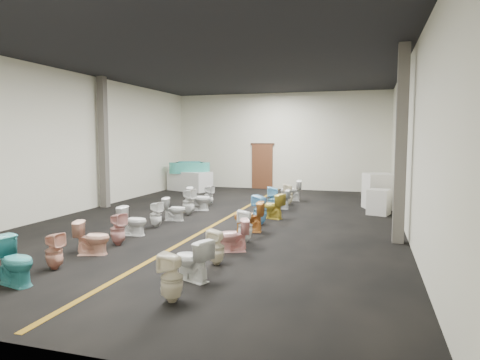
% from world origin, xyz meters
% --- Properties ---
extents(floor, '(16.00, 16.00, 0.00)m').
position_xyz_m(floor, '(0.00, 0.00, 0.00)').
color(floor, black).
rests_on(floor, ground).
extents(ceiling, '(16.00, 16.00, 0.00)m').
position_xyz_m(ceiling, '(0.00, 0.00, 4.50)').
color(ceiling, black).
rests_on(ceiling, ground).
extents(wall_back, '(10.00, 0.00, 10.00)m').
position_xyz_m(wall_back, '(0.00, 8.00, 2.25)').
color(wall_back, beige).
rests_on(wall_back, ground).
extents(wall_left, '(0.00, 16.00, 16.00)m').
position_xyz_m(wall_left, '(-5.00, 0.00, 2.25)').
color(wall_left, beige).
rests_on(wall_left, ground).
extents(wall_right, '(0.00, 16.00, 16.00)m').
position_xyz_m(wall_right, '(5.00, 0.00, 2.25)').
color(wall_right, beige).
rests_on(wall_right, ground).
extents(aisle_stripe, '(0.12, 15.60, 0.01)m').
position_xyz_m(aisle_stripe, '(0.00, 0.00, 0.00)').
color(aisle_stripe, brown).
rests_on(aisle_stripe, floor).
extents(back_door, '(1.00, 0.10, 2.10)m').
position_xyz_m(back_door, '(-0.80, 7.94, 1.05)').
color(back_door, '#562D19').
rests_on(back_door, floor).
extents(door_frame, '(1.15, 0.08, 0.10)m').
position_xyz_m(door_frame, '(-0.80, 7.95, 2.12)').
color(door_frame, '#331C11').
rests_on(door_frame, back_door).
extents(column_left, '(0.25, 0.25, 4.50)m').
position_xyz_m(column_left, '(-4.75, 1.00, 2.25)').
color(column_left, '#59544C').
rests_on(column_left, floor).
extents(column_right, '(0.25, 0.25, 4.50)m').
position_xyz_m(column_right, '(4.75, -1.50, 2.25)').
color(column_right, '#59544C').
rests_on(column_right, floor).
extents(display_table, '(2.19, 1.59, 0.88)m').
position_xyz_m(display_table, '(-3.80, 6.19, 0.44)').
color(display_table, silver).
rests_on(display_table, floor).
extents(bathtub, '(1.79, 1.07, 0.55)m').
position_xyz_m(bathtub, '(-3.80, 6.19, 1.07)').
color(bathtub, teal).
rests_on(bathtub, display_table).
extents(appliance_crate_a, '(0.77, 0.77, 0.80)m').
position_xyz_m(appliance_crate_a, '(4.40, 2.20, 0.40)').
color(appliance_crate_a, beige).
rests_on(appliance_crate_a, floor).
extents(appliance_crate_b, '(1.11, 1.11, 1.21)m').
position_xyz_m(appliance_crate_b, '(4.40, 3.36, 0.60)').
color(appliance_crate_b, silver).
rests_on(appliance_crate_b, floor).
extents(appliance_crate_c, '(1.01, 1.01, 0.87)m').
position_xyz_m(appliance_crate_c, '(4.40, 4.69, 0.43)').
color(appliance_crate_c, silver).
rests_on(appliance_crate_c, floor).
extents(appliance_crate_d, '(0.70, 0.70, 0.95)m').
position_xyz_m(appliance_crate_d, '(4.40, 5.87, 0.48)').
color(appliance_crate_d, silver).
rests_on(appliance_crate_d, floor).
extents(toilet_left_0, '(0.86, 0.61, 0.80)m').
position_xyz_m(toilet_left_0, '(-1.45, -6.36, 0.40)').
color(toilet_left_0, teal).
rests_on(toilet_left_0, floor).
extents(toilet_left_1, '(0.34, 0.33, 0.69)m').
position_xyz_m(toilet_left_1, '(-1.40, -5.49, 0.34)').
color(toilet_left_1, '#DE9D85').
rests_on(toilet_left_1, floor).
extents(toilet_left_2, '(0.79, 0.60, 0.71)m').
position_xyz_m(toilet_left_2, '(-1.36, -4.42, 0.36)').
color(toilet_left_2, '#F4B69A').
rests_on(toilet_left_2, floor).
extents(toilet_left_3, '(0.42, 0.41, 0.73)m').
position_xyz_m(toilet_left_3, '(-1.30, -3.58, 0.37)').
color(toilet_left_3, '#D1958F').
rests_on(toilet_left_3, floor).
extents(toilet_left_4, '(0.74, 0.46, 0.72)m').
position_xyz_m(toilet_left_4, '(-1.49, -2.61, 0.36)').
color(toilet_left_4, white).
rests_on(toilet_left_4, floor).
extents(toilet_left_5, '(0.40, 0.39, 0.70)m').
position_xyz_m(toilet_left_5, '(-1.40, -1.59, 0.35)').
color(toilet_left_5, white).
rests_on(toilet_left_5, floor).
extents(toilet_left_6, '(0.70, 0.46, 0.67)m').
position_xyz_m(toilet_left_6, '(-1.34, -0.57, 0.34)').
color(toilet_left_6, silver).
rests_on(toilet_left_6, floor).
extents(toilet_left_7, '(0.46, 0.45, 0.83)m').
position_xyz_m(toilet_left_7, '(-1.31, 0.38, 0.41)').
color(toilet_left_7, silver).
rests_on(toilet_left_7, floor).
extents(toilet_left_8, '(0.86, 0.62, 0.79)m').
position_xyz_m(toilet_left_8, '(-1.33, 1.29, 0.39)').
color(toilet_left_8, silver).
rests_on(toilet_left_8, floor).
extents(toilet_left_9, '(0.36, 0.36, 0.73)m').
position_xyz_m(toilet_left_9, '(-1.37, 2.31, 0.36)').
color(toilet_left_9, silver).
rests_on(toilet_left_9, floor).
extents(toilet_right_0, '(0.34, 0.33, 0.74)m').
position_xyz_m(toilet_right_0, '(1.35, -6.29, 0.37)').
color(toilet_right_0, beige).
rests_on(toilet_right_0, floor).
extents(toilet_right_1, '(0.81, 0.65, 0.73)m').
position_xyz_m(toilet_right_1, '(1.25, -5.31, 0.36)').
color(toilet_right_1, white).
rests_on(toilet_right_1, floor).
extents(toilet_right_2, '(0.33, 0.32, 0.68)m').
position_xyz_m(toilet_right_2, '(1.34, -4.36, 0.34)').
color(toilet_right_2, '#EFE4C6').
rests_on(toilet_right_2, floor).
extents(toilet_right_3, '(0.78, 0.63, 0.70)m').
position_xyz_m(toilet_right_3, '(1.34, -3.37, 0.35)').
color(toilet_right_3, '#F8ADA7').
rests_on(toilet_right_3, floor).
extents(toilet_right_4, '(0.38, 0.37, 0.75)m').
position_xyz_m(toilet_right_4, '(1.36, -2.44, 0.37)').
color(toilet_right_4, white).
rests_on(toilet_right_4, floor).
extents(toilet_right_5, '(0.82, 0.53, 0.79)m').
position_xyz_m(toilet_right_5, '(1.15, -1.40, 0.39)').
color(toilet_right_5, '#CB7930').
rests_on(toilet_right_5, floor).
extents(toilet_right_6, '(0.48, 0.48, 0.83)m').
position_xyz_m(toilet_right_6, '(1.20, -0.42, 0.41)').
color(toilet_right_6, '#6EB7E5').
rests_on(toilet_right_6, floor).
extents(toilet_right_7, '(0.84, 0.64, 0.76)m').
position_xyz_m(toilet_right_7, '(1.32, 0.54, 0.38)').
color(toilet_right_7, gold).
rests_on(toilet_right_7, floor).
extents(toilet_right_8, '(0.47, 0.47, 0.86)m').
position_xyz_m(toilet_right_8, '(1.16, 1.48, 0.43)').
color(toilet_right_8, '#82CDF5').
rests_on(toilet_right_8, floor).
extents(toilet_right_9, '(0.67, 0.41, 0.67)m').
position_xyz_m(toilet_right_9, '(1.23, 2.33, 0.33)').
color(toilet_right_9, silver).
rests_on(toilet_right_9, floor).
extents(toilet_right_10, '(0.35, 0.34, 0.75)m').
position_xyz_m(toilet_right_10, '(1.29, 3.42, 0.37)').
color(toilet_right_10, '#F1E7C5').
rests_on(toilet_right_10, floor).
extents(toilet_right_11, '(0.86, 0.59, 0.80)m').
position_xyz_m(toilet_right_11, '(1.23, 4.33, 0.40)').
color(toilet_right_11, white).
rests_on(toilet_right_11, floor).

